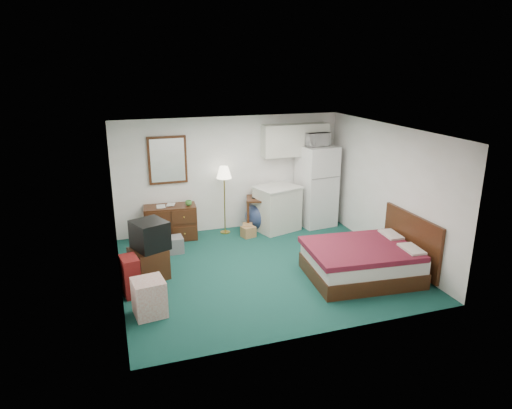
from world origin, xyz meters
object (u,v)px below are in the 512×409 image
object	(u,v)px
dresser	(171,222)
suitcase	(130,276)
desk	(260,214)
kitchen_counter	(277,209)
tv_stand	(149,263)
bed	(362,262)
fridge	(316,186)
floor_lamp	(225,200)

from	to	relation	value
dresser	suitcase	xyz separation A→B (m)	(-0.96, -2.26, -0.04)
desk	kitchen_counter	distance (m)	0.40
tv_stand	suitcase	distance (m)	0.64
suitcase	dresser	bearing A→B (deg)	56.69
kitchen_counter	tv_stand	size ratio (longest dim) A/B	1.66
bed	fridge	bearing A→B (deg)	86.13
dresser	bed	world-z (taller)	dresser
kitchen_counter	floor_lamp	bearing A→B (deg)	154.27
dresser	desk	distance (m)	1.97
floor_lamp	tv_stand	bearing A→B (deg)	-136.43
tv_stand	kitchen_counter	bearing A→B (deg)	8.14
desk	floor_lamp	bearing A→B (deg)	-165.31
desk	suitcase	bearing A→B (deg)	-125.32
floor_lamp	tv_stand	distance (m)	2.53
dresser	kitchen_counter	size ratio (longest dim) A/B	1.11
kitchen_counter	suitcase	bearing A→B (deg)	-164.60
fridge	bed	size ratio (longest dim) A/B	1.01
floor_lamp	suitcase	xyz separation A→B (m)	(-2.14, -2.26, -0.42)
dresser	desk	world-z (taller)	desk
floor_lamp	fridge	size ratio (longest dim) A/B	0.82
floor_lamp	bed	size ratio (longest dim) A/B	0.82
desk	bed	world-z (taller)	desk
dresser	fridge	xyz separation A→B (m)	(3.31, -0.09, 0.55)
floor_lamp	kitchen_counter	world-z (taller)	floor_lamp
desk	tv_stand	distance (m)	3.09
desk	tv_stand	world-z (taller)	desk
desk	suitcase	xyz separation A→B (m)	(-2.93, -2.22, -0.05)
suitcase	desk	bearing A→B (deg)	26.89
kitchen_counter	suitcase	world-z (taller)	kitchen_counter
dresser	suitcase	bearing A→B (deg)	-108.39
fridge	kitchen_counter	bearing A→B (deg)	178.42
dresser	bed	distance (m)	4.06
floor_lamp	bed	bearing A→B (deg)	-59.42
floor_lamp	suitcase	bearing A→B (deg)	-133.51
dresser	floor_lamp	world-z (taller)	floor_lamp
floor_lamp	dresser	bearing A→B (deg)	-179.97
tv_stand	suitcase	bearing A→B (deg)	-141.40
floor_lamp	desk	distance (m)	0.88
dresser	fridge	distance (m)	3.35
desk	bed	bearing A→B (deg)	-54.68
tv_stand	suitcase	size ratio (longest dim) A/B	0.89
dresser	tv_stand	bearing A→B (deg)	-105.27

